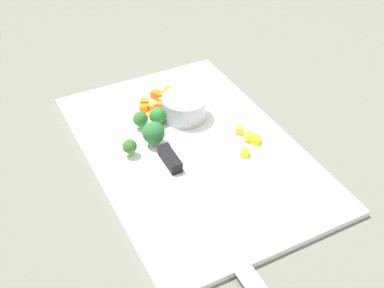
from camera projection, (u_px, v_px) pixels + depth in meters
The scene contains 25 objects.
ground_plane at pixel (192, 153), 0.93m from camera, with size 4.00×4.00×0.00m, color #69675C.
cutting_board at pixel (192, 151), 0.93m from camera, with size 0.54×0.36×0.01m, color white.
prep_bowl at pixel (185, 107), 0.99m from camera, with size 0.09×0.09×0.04m, color #B2B2BB.
chef_knife at pixel (189, 187), 0.84m from camera, with size 0.34×0.03×0.02m.
carrot_dice_0 at pixel (168, 92), 1.06m from camera, with size 0.02×0.02×0.02m, color orange.
carrot_dice_1 at pixel (145, 103), 1.02m from camera, with size 0.02×0.02×0.02m, color orange.
carrot_dice_2 at pixel (152, 115), 1.00m from camera, with size 0.01×0.01×0.01m, color orange.
carrot_dice_3 at pixel (161, 101), 1.04m from camera, with size 0.01×0.01×0.01m, color orange.
carrot_dice_4 at pixel (152, 107), 1.02m from camera, with size 0.01×0.02×0.01m, color orange.
carrot_dice_5 at pixel (162, 96), 1.05m from camera, with size 0.02×0.02×0.02m, color orange.
carrot_dice_6 at pixel (155, 121), 0.98m from camera, with size 0.01×0.01×0.01m, color orange.
carrot_dice_7 at pixel (143, 108), 1.01m from camera, with size 0.02×0.02×0.01m, color orange.
carrot_dice_8 at pixel (156, 95), 1.05m from camera, with size 0.02×0.02×0.02m, color orange.
carrot_dice_9 at pixel (170, 97), 1.04m from camera, with size 0.01×0.01×0.01m, color orange.
carrot_dice_10 at pixel (185, 97), 1.04m from camera, with size 0.02×0.02×0.02m, color orange.
carrot_dice_11 at pixel (177, 94), 1.05m from camera, with size 0.01×0.01×0.01m, color orange.
carrot_dice_12 at pixel (158, 106), 1.02m from camera, with size 0.01×0.01×0.01m, color orange.
pepper_dice_0 at pixel (256, 140), 0.93m from camera, with size 0.02×0.02×0.01m, color yellow.
pepper_dice_1 at pixel (238, 128), 0.96m from camera, with size 0.01×0.02×0.01m, color yellow.
pepper_dice_2 at pixel (245, 153), 0.91m from camera, with size 0.01×0.02×0.01m, color yellow.
pepper_dice_3 at pixel (249, 137), 0.94m from camera, with size 0.02×0.02×0.02m, color yellow.
broccoli_floret_0 at pixel (140, 119), 0.96m from camera, with size 0.03×0.03×0.04m.
broccoli_floret_1 at pixel (154, 133), 0.92m from camera, with size 0.04×0.04×0.05m.
broccoli_floret_2 at pixel (158, 116), 0.97m from camera, with size 0.03×0.03×0.03m.
broccoli_floret_3 at pixel (130, 147), 0.90m from camera, with size 0.03×0.03×0.03m.
Camera 1 is at (-0.63, 0.33, 0.61)m, focal length 46.87 mm.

